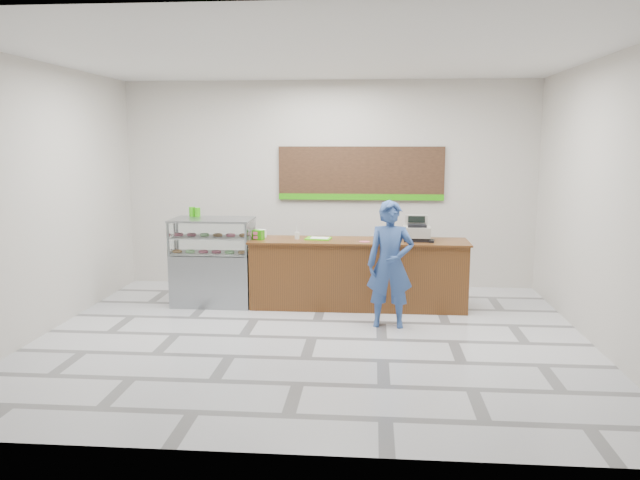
# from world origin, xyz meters

# --- Properties ---
(floor) EXTENTS (7.00, 7.00, 0.00)m
(floor) POSITION_xyz_m (0.00, 0.00, 0.00)
(floor) COLOR silver
(floor) RESTS_ON ground
(back_wall) EXTENTS (7.00, 0.00, 7.00)m
(back_wall) POSITION_xyz_m (0.00, 3.00, 1.75)
(back_wall) COLOR beige
(back_wall) RESTS_ON floor
(ceiling) EXTENTS (7.00, 7.00, 0.00)m
(ceiling) POSITION_xyz_m (0.00, 0.00, 3.50)
(ceiling) COLOR silver
(ceiling) RESTS_ON back_wall
(sales_counter) EXTENTS (3.26, 0.76, 1.03)m
(sales_counter) POSITION_xyz_m (0.55, 1.55, 0.52)
(sales_counter) COLOR #5D3213
(sales_counter) RESTS_ON floor
(display_case) EXTENTS (1.22, 0.72, 1.33)m
(display_case) POSITION_xyz_m (-1.67, 1.55, 0.68)
(display_case) COLOR gray
(display_case) RESTS_ON floor
(menu_board) EXTENTS (2.80, 0.06, 0.90)m
(menu_board) POSITION_xyz_m (0.55, 2.96, 1.93)
(menu_board) COLOR black
(menu_board) RESTS_ON back_wall
(cash_register) EXTENTS (0.39, 0.41, 0.37)m
(cash_register) POSITION_xyz_m (1.41, 1.60, 1.17)
(cash_register) COLOR black
(cash_register) RESTS_ON sales_counter
(card_terminal) EXTENTS (0.10, 0.16, 0.04)m
(card_terminal) POSITION_xyz_m (1.62, 1.42, 1.05)
(card_terminal) COLOR black
(card_terminal) RESTS_ON sales_counter
(serving_tray) EXTENTS (0.40, 0.31, 0.02)m
(serving_tray) POSITION_xyz_m (-0.05, 1.59, 1.04)
(serving_tray) COLOR #52DD0E
(serving_tray) RESTS_ON sales_counter
(napkin_box) EXTENTS (0.17, 0.17, 0.13)m
(napkin_box) POSITION_xyz_m (-0.95, 1.64, 1.09)
(napkin_box) COLOR white
(napkin_box) RESTS_ON sales_counter
(straw_cup) EXTENTS (0.07, 0.07, 0.11)m
(straw_cup) POSITION_xyz_m (-0.38, 1.57, 1.08)
(straw_cup) COLOR silver
(straw_cup) RESTS_ON sales_counter
(promo_box) EXTENTS (0.19, 0.16, 0.14)m
(promo_box) POSITION_xyz_m (-0.95, 1.47, 1.10)
(promo_box) COLOR #2C9A0A
(promo_box) RESTS_ON sales_counter
(donut_decal) EXTENTS (0.16, 0.16, 0.00)m
(donut_decal) POSITION_xyz_m (0.64, 1.41, 1.03)
(donut_decal) COLOR #D45373
(donut_decal) RESTS_ON sales_counter
(green_cup_left) EXTENTS (0.09, 0.09, 0.15)m
(green_cup_left) POSITION_xyz_m (-2.05, 1.81, 1.40)
(green_cup_left) COLOR #2C9A0A
(green_cup_left) RESTS_ON display_case
(green_cup_right) EXTENTS (0.09, 0.09, 0.14)m
(green_cup_right) POSITION_xyz_m (-1.96, 1.78, 1.40)
(green_cup_right) COLOR #2C9A0A
(green_cup_right) RESTS_ON display_case
(customer) EXTENTS (0.64, 0.44, 1.71)m
(customer) POSITION_xyz_m (1.00, 0.61, 0.86)
(customer) COLOR #2C4984
(customer) RESTS_ON floor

